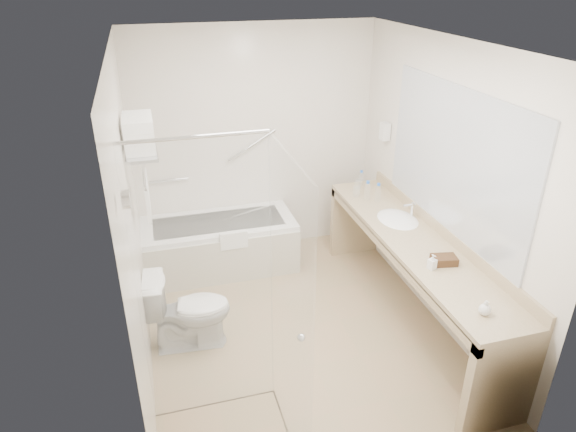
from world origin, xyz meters
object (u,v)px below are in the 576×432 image
object	(u,v)px
vanity_counter	(413,260)
amenity_basket	(444,260)
bathtub	(220,245)
water_bottle_left	(361,179)
toilet	(189,310)

from	to	relation	value
vanity_counter	amenity_basket	xyz separation A→B (m)	(0.02, -0.42, 0.24)
bathtub	vanity_counter	world-z (taller)	vanity_counter
water_bottle_left	toilet	bearing A→B (deg)	-152.17
bathtub	water_bottle_left	world-z (taller)	water_bottle_left
bathtub	water_bottle_left	size ratio (longest dim) A/B	9.36
amenity_basket	water_bottle_left	bearing A→B (deg)	90.13
vanity_counter	amenity_basket	bearing A→B (deg)	-87.08
toilet	amenity_basket	bearing A→B (deg)	-102.68
amenity_basket	vanity_counter	bearing A→B (deg)	92.92
amenity_basket	toilet	bearing A→B (deg)	162.75
toilet	amenity_basket	xyz separation A→B (m)	(2.00, -0.62, 0.53)
vanity_counter	toilet	bearing A→B (deg)	174.27
toilet	water_bottle_left	bearing A→B (deg)	-57.59
vanity_counter	bathtub	bearing A→B (deg)	137.65
toilet	amenity_basket	distance (m)	2.16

